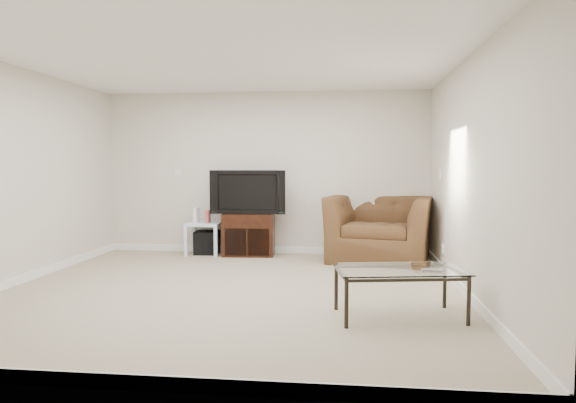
# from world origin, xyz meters

# --- Properties ---
(floor) EXTENTS (5.00, 5.00, 0.00)m
(floor) POSITION_xyz_m (0.00, 0.00, 0.00)
(floor) COLOR tan
(floor) RESTS_ON ground
(ceiling) EXTENTS (5.00, 5.00, 0.00)m
(ceiling) POSITION_xyz_m (0.00, 0.00, 2.50)
(ceiling) COLOR white
(ceiling) RESTS_ON ground
(wall_back) EXTENTS (5.00, 0.02, 2.50)m
(wall_back) POSITION_xyz_m (0.00, 2.50, 1.25)
(wall_back) COLOR silver
(wall_back) RESTS_ON ground
(wall_left) EXTENTS (0.02, 5.00, 2.50)m
(wall_left) POSITION_xyz_m (-2.50, 0.00, 1.25)
(wall_left) COLOR silver
(wall_left) RESTS_ON ground
(wall_right) EXTENTS (0.02, 5.00, 2.50)m
(wall_right) POSITION_xyz_m (2.50, 0.00, 1.25)
(wall_right) COLOR silver
(wall_right) RESTS_ON ground
(plate_back) EXTENTS (0.12, 0.02, 0.12)m
(plate_back) POSITION_xyz_m (-1.40, 2.49, 1.25)
(plate_back) COLOR white
(plate_back) RESTS_ON wall_back
(plate_right_switch) EXTENTS (0.02, 0.09, 0.13)m
(plate_right_switch) POSITION_xyz_m (2.49, 1.60, 1.25)
(plate_right_switch) COLOR white
(plate_right_switch) RESTS_ON wall_right
(plate_right_outlet) EXTENTS (0.02, 0.08, 0.12)m
(plate_right_outlet) POSITION_xyz_m (2.49, 1.30, 0.30)
(plate_right_outlet) COLOR white
(plate_right_outlet) RESTS_ON wall_right
(tv_stand) EXTENTS (0.80, 0.58, 0.64)m
(tv_stand) POSITION_xyz_m (-0.22, 2.28, 0.32)
(tv_stand) COLOR black
(tv_stand) RESTS_ON floor
(dvd_player) EXTENTS (0.47, 0.34, 0.06)m
(dvd_player) POSITION_xyz_m (-0.22, 2.24, 0.53)
(dvd_player) COLOR black
(dvd_player) RESTS_ON tv_stand
(television) EXTENTS (1.07, 0.24, 0.66)m
(television) POSITION_xyz_m (-0.22, 2.25, 0.97)
(television) COLOR black
(television) RESTS_ON tv_stand
(side_table) EXTENTS (0.52, 0.52, 0.49)m
(side_table) POSITION_xyz_m (-0.92, 2.28, 0.24)
(side_table) COLOR silver
(side_table) RESTS_ON floor
(subwoofer) EXTENTS (0.39, 0.39, 0.36)m
(subwoofer) POSITION_xyz_m (-0.89, 2.30, 0.17)
(subwoofer) COLOR black
(subwoofer) RESTS_ON floor
(game_console) EXTENTS (0.06, 0.17, 0.22)m
(game_console) POSITION_xyz_m (-1.04, 2.26, 0.60)
(game_console) COLOR white
(game_console) RESTS_ON side_table
(game_case) EXTENTS (0.05, 0.14, 0.19)m
(game_case) POSITION_xyz_m (-0.86, 2.26, 0.59)
(game_case) COLOR #CC4C4C
(game_case) RESTS_ON side_table
(recliner) EXTENTS (1.59, 1.21, 1.25)m
(recliner) POSITION_xyz_m (1.74, 2.05, 0.62)
(recliner) COLOR #4F391D
(recliner) RESTS_ON floor
(coffee_table) EXTENTS (1.22, 0.82, 0.44)m
(coffee_table) POSITION_xyz_m (1.73, -0.78, 0.22)
(coffee_table) COLOR black
(coffee_table) RESTS_ON floor
(remote) EXTENTS (0.18, 0.05, 0.02)m
(remote) POSITION_xyz_m (2.00, -0.87, 0.45)
(remote) COLOR #B2B2B7
(remote) RESTS_ON coffee_table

